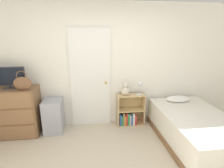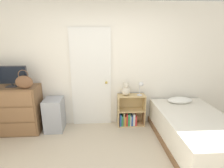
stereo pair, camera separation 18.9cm
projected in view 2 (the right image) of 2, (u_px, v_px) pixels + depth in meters
The scene contains 10 objects.
wall_back at pixel (106, 66), 3.66m from camera, with size 10.00×0.06×2.55m.
door_closed at pixel (91, 79), 3.66m from camera, with size 0.83×0.09×2.06m.
dresser at pixel (19, 110), 3.48m from camera, with size 0.82×0.49×0.95m.
tv at pixel (11, 76), 3.30m from camera, with size 0.59×0.16×0.40m.
handbag at pixel (24, 82), 3.20m from camera, with size 0.31×0.13×0.35m.
storage_bin at pixel (54, 114), 3.59m from camera, with size 0.36×0.43×0.67m.
bookshelf at pixel (129, 114), 3.80m from camera, with size 0.58×0.26×0.69m.
teddy_bear at pixel (126, 90), 3.64m from camera, with size 0.18×0.18×0.28m.
desk_lamp at pixel (141, 86), 3.60m from camera, with size 0.12×0.12×0.29m.
bed at pixel (195, 131), 3.07m from camera, with size 1.15×1.91×0.66m.
Camera 2 is at (-0.12, -1.69, 1.90)m, focal length 28.00 mm.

